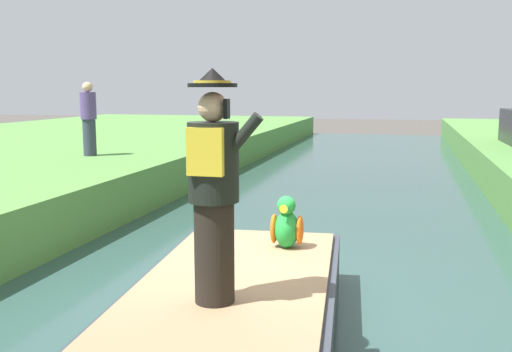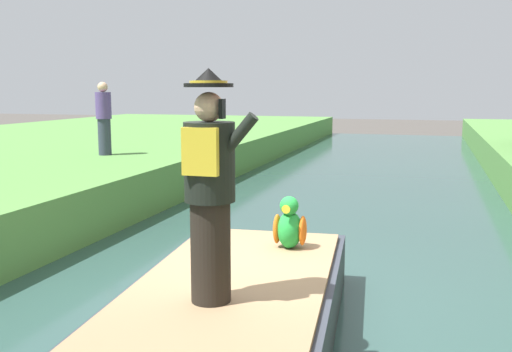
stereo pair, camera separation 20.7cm
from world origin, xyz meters
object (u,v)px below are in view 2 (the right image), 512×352
Objects in this scene: person_bystander at (104,118)px; parrot_plush at (290,226)px; boat at (230,317)px; person_pirate at (210,188)px.

parrot_plush is at bearing -44.37° from person_bystander.
boat is at bearing -51.64° from person_bystander.
person_bystander reaches higher than boat.
person_pirate is at bearing -98.13° from parrot_plush.
boat is 2.72× the size of person_bystander.
boat is 2.35× the size of person_pirate.
person_bystander reaches higher than parrot_plush.
boat is at bearing -100.49° from parrot_plush.
person_bystander is at bearing 125.28° from person_pirate.
parrot_plush is 0.36× the size of person_bystander.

